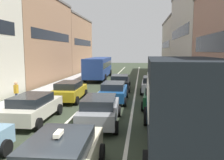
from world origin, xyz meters
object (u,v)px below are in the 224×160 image
sedan_centre_lane_second (100,109)px  wagon_left_lane_second (33,107)px  taxi_centre_lane_front (61,159)px  sedan_right_lane_behind_truck (158,95)px  pedestrian_near_kerb (16,91)px  sedan_left_lane_third (70,91)px  removalist_box_truck (180,101)px  bus_mid_queue_primary (99,66)px  wagon_right_lane_far (152,84)px  coupe_centre_lane_fourth (120,82)px  hatchback_centre_lane_third (114,91)px

sedan_centre_lane_second → wagon_left_lane_second: bearing=86.5°
taxi_centre_lane_front → sedan_right_lane_behind_truck: taxi_centre_lane_front is taller
pedestrian_near_kerb → sedan_left_lane_third: bearing=170.7°
removalist_box_truck → taxi_centre_lane_front: (-3.66, -2.78, -1.18)m
taxi_centre_lane_front → bus_mid_queue_primary: bearing=6.1°
sedan_centre_lane_second → pedestrian_near_kerb: size_ratio=2.65×
sedan_right_lane_behind_truck → wagon_left_lane_second: bearing=124.2°
removalist_box_truck → sedan_left_lane_third: 10.81m
taxi_centre_lane_front → wagon_right_lane_far: bearing=-13.9°
wagon_right_lane_far → removalist_box_truck: bearing=-176.1°
sedan_centre_lane_second → coupe_centre_lane_fourth: same height
wagon_left_lane_second → sedan_right_lane_behind_truck: 8.11m
sedan_left_lane_third → sedan_right_lane_behind_truck: (6.59, -1.15, 0.00)m
bus_mid_queue_primary → sedan_right_lane_behind_truck: bearing=-157.7°
sedan_centre_lane_second → sedan_right_lane_behind_truck: bearing=-40.6°
sedan_left_lane_third → pedestrian_near_kerb: bearing=114.9°
pedestrian_near_kerb → wagon_left_lane_second: bearing=94.2°
hatchback_centre_lane_third → wagon_right_lane_far: 5.21m
sedan_left_lane_third → pedestrian_near_kerb: pedestrian_near_kerb is taller
sedan_centre_lane_second → coupe_centre_lane_fourth: (0.03, 10.87, 0.00)m
sedan_left_lane_third → bus_mid_queue_primary: size_ratio=0.41×
wagon_left_lane_second → pedestrian_near_kerb: (-3.07, 3.66, 0.15)m
removalist_box_truck → sedan_centre_lane_second: bearing=52.4°
sedan_centre_lane_second → wagon_left_lane_second: size_ratio=1.02×
taxi_centre_lane_front → coupe_centre_lane_fourth: 16.48m
sedan_centre_lane_second → removalist_box_truck: bearing=-131.6°
bus_mid_queue_primary → coupe_centre_lane_fourth: bearing=-158.6°
wagon_left_lane_second → hatchback_centre_lane_third: 6.61m
wagon_left_lane_second → coupe_centre_lane_fourth: (3.71, 10.84, 0.00)m
sedan_centre_lane_second → pedestrian_near_kerb: 7.70m
hatchback_centre_lane_third → sedan_right_lane_behind_truck: (3.18, -1.24, 0.00)m
sedan_right_lane_behind_truck → wagon_right_lane_far: 5.48m
hatchback_centre_lane_third → pedestrian_near_kerb: 7.05m
taxi_centre_lane_front → pedestrian_near_kerb: bearing=33.5°
sedan_centre_lane_second → sedan_left_lane_third: size_ratio=1.01×
sedan_right_lane_behind_truck → wagon_right_lane_far: size_ratio=1.01×
sedan_left_lane_third → hatchback_centre_lane_third: bearing=-90.2°
removalist_box_truck → hatchback_centre_lane_third: (-3.51, 8.31, -1.18)m
hatchback_centre_lane_third → wagon_right_lane_far: same height
removalist_box_truck → bus_mid_queue_primary: (-7.26, 22.18, -0.21)m
sedan_centre_lane_second → taxi_centre_lane_front: bearing=176.0°
wagon_right_lane_far → pedestrian_near_kerb: size_ratio=2.62×
sedan_centre_lane_second → sedan_right_lane_behind_truck: (3.24, 4.23, 0.00)m
hatchback_centre_lane_third → coupe_centre_lane_fourth: (-0.04, 5.40, 0.00)m
sedan_centre_lane_second → sedan_left_lane_third: 6.34m
wagon_left_lane_second → bus_mid_queue_primary: (-0.00, 19.32, 0.96)m
wagon_left_lane_second → pedestrian_near_kerb: pedestrian_near_kerb is taller
coupe_centre_lane_fourth → wagon_left_lane_second: bearing=159.0°
bus_mid_queue_primary → wagon_left_lane_second: bearing=177.7°
removalist_box_truck → taxi_centre_lane_front: size_ratio=1.77×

